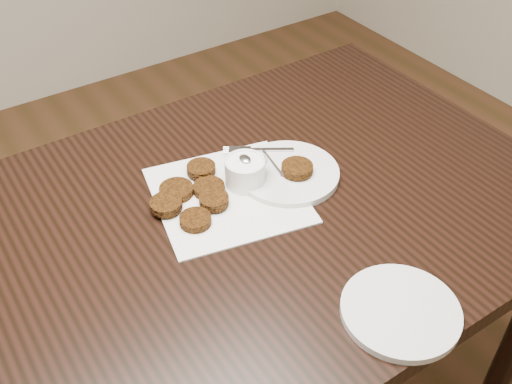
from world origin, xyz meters
TOP-DOWN VIEW (x-y plane):
  - table at (0.08, 0.08)m, footprint 1.33×0.86m
  - napkin at (0.11, 0.13)m, footprint 0.34×0.34m
  - sauce_ramekin at (0.15, 0.14)m, footprint 0.13×0.13m
  - patty_cluster at (0.05, 0.16)m, footprint 0.25×0.25m
  - plate_with_patty at (0.24, 0.12)m, footprint 0.29×0.29m
  - plate_empty at (0.19, -0.27)m, footprint 0.25×0.25m

SIDE VIEW (x-z plane):
  - table at x=0.08m, z-range 0.00..0.75m
  - napkin at x=0.11m, z-range 0.75..0.75m
  - plate_empty at x=0.19m, z-range 0.75..0.76m
  - patty_cluster at x=0.05m, z-range 0.75..0.78m
  - plate_with_patty at x=0.24m, z-range 0.75..0.78m
  - sauce_ramekin at x=0.15m, z-range 0.75..0.87m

